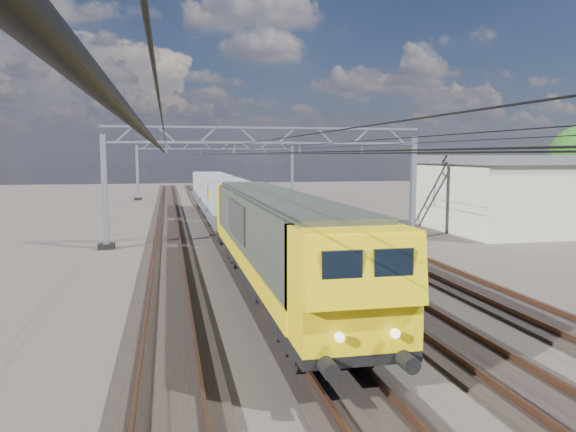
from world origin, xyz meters
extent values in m
plane|color=black|center=(0.00, 0.00, 0.00)|extent=(160.00, 160.00, 0.00)
cube|color=black|center=(-6.00, 0.00, 0.06)|extent=(2.60, 140.00, 0.12)
cube|color=brown|center=(-6.72, 0.00, 0.22)|extent=(0.08, 140.00, 0.16)
cube|color=brown|center=(-5.28, 0.00, 0.22)|extent=(0.08, 140.00, 0.16)
cube|color=black|center=(-2.00, 0.00, 0.06)|extent=(2.60, 140.00, 0.12)
cube|color=brown|center=(-2.72, 0.00, 0.22)|extent=(0.08, 140.00, 0.16)
cube|color=brown|center=(-1.28, 0.00, 0.22)|extent=(0.08, 140.00, 0.16)
cube|color=black|center=(2.00, 0.00, 0.06)|extent=(2.60, 140.00, 0.12)
cube|color=brown|center=(1.28, 0.00, 0.22)|extent=(0.08, 140.00, 0.16)
cube|color=brown|center=(2.72, 0.00, 0.22)|extent=(0.08, 140.00, 0.16)
cube|color=black|center=(6.00, 0.00, 0.06)|extent=(2.60, 140.00, 0.12)
cube|color=brown|center=(5.28, 0.00, 0.22)|extent=(0.08, 140.00, 0.16)
cube|color=brown|center=(6.72, 0.00, 0.22)|extent=(0.08, 140.00, 0.16)
cube|color=#9A9FA8|center=(-9.50, 4.00, 3.30)|extent=(0.30, 0.30, 6.60)
cube|color=#9A9FA8|center=(9.50, 4.00, 3.30)|extent=(0.30, 0.30, 6.60)
cube|color=black|center=(-9.50, 4.00, 0.15)|extent=(0.90, 0.90, 0.30)
cube|color=black|center=(9.50, 4.00, 0.15)|extent=(0.90, 0.90, 0.30)
cube|color=#9A9FA8|center=(0.00, 4.00, 7.05)|extent=(19.30, 0.18, 0.12)
cube|color=#9A9FA8|center=(0.00, 4.00, 6.15)|extent=(19.30, 0.18, 0.12)
cube|color=#9A9FA8|center=(-8.31, 4.00, 6.60)|extent=(1.03, 0.10, 0.94)
cube|color=#9A9FA8|center=(-5.94, 4.00, 6.60)|extent=(1.03, 0.10, 0.94)
cube|color=#9A9FA8|center=(-3.56, 4.00, 6.60)|extent=(1.03, 0.10, 0.94)
cube|color=#9A9FA8|center=(-1.19, 4.00, 6.60)|extent=(1.03, 0.10, 0.94)
cube|color=#9A9FA8|center=(1.19, 4.00, 6.60)|extent=(1.03, 0.10, 0.94)
cube|color=#9A9FA8|center=(3.56, 4.00, 6.60)|extent=(1.03, 0.10, 0.94)
cube|color=#9A9FA8|center=(5.94, 4.00, 6.60)|extent=(1.03, 0.10, 0.94)
cube|color=#9A9FA8|center=(8.31, 4.00, 6.60)|extent=(1.03, 0.10, 0.94)
cube|color=#9A9FA8|center=(-6.00, 4.00, 5.82)|extent=(0.06, 0.06, 0.65)
cube|color=#9A9FA8|center=(-2.00, 4.00, 5.82)|extent=(0.06, 0.06, 0.65)
cube|color=#9A9FA8|center=(2.00, 4.00, 5.82)|extent=(0.06, 0.06, 0.65)
cube|color=#9A9FA8|center=(6.00, 4.00, 5.82)|extent=(0.06, 0.06, 0.65)
cube|color=#9A9FA8|center=(-9.50, 40.00, 3.30)|extent=(0.30, 0.30, 6.60)
cube|color=#9A9FA8|center=(9.50, 40.00, 3.30)|extent=(0.30, 0.30, 6.60)
cube|color=black|center=(-9.50, 40.00, 0.15)|extent=(0.90, 0.90, 0.30)
cube|color=black|center=(9.50, 40.00, 0.15)|extent=(0.90, 0.90, 0.30)
cube|color=#9A9FA8|center=(0.00, 40.00, 7.05)|extent=(19.30, 0.18, 0.12)
cube|color=#9A9FA8|center=(0.00, 40.00, 6.15)|extent=(19.30, 0.18, 0.12)
cube|color=#9A9FA8|center=(-8.31, 40.00, 6.60)|extent=(1.03, 0.10, 0.94)
cube|color=#9A9FA8|center=(-5.94, 40.00, 6.60)|extent=(1.03, 0.10, 0.94)
cube|color=#9A9FA8|center=(-3.56, 40.00, 6.60)|extent=(1.03, 0.10, 0.94)
cube|color=#9A9FA8|center=(-1.19, 40.00, 6.60)|extent=(1.03, 0.10, 0.94)
cube|color=#9A9FA8|center=(1.19, 40.00, 6.60)|extent=(1.03, 0.10, 0.94)
cube|color=#9A9FA8|center=(3.56, 40.00, 6.60)|extent=(1.03, 0.10, 0.94)
cube|color=#9A9FA8|center=(5.94, 40.00, 6.60)|extent=(1.03, 0.10, 0.94)
cube|color=#9A9FA8|center=(8.31, 40.00, 6.60)|extent=(1.03, 0.10, 0.94)
cube|color=#9A9FA8|center=(-6.00, 40.00, 5.82)|extent=(0.06, 0.06, 0.65)
cube|color=#9A9FA8|center=(-2.00, 40.00, 5.82)|extent=(0.06, 0.06, 0.65)
cube|color=#9A9FA8|center=(2.00, 40.00, 5.82)|extent=(0.06, 0.06, 0.65)
cube|color=#9A9FA8|center=(6.00, 40.00, 5.82)|extent=(0.06, 0.06, 0.65)
cylinder|color=black|center=(-6.00, 8.00, 5.50)|extent=(0.03, 140.00, 0.03)
cylinder|color=black|center=(-6.00, 8.00, 6.00)|extent=(0.03, 140.00, 0.03)
cylinder|color=black|center=(-2.00, 8.00, 5.50)|extent=(0.03, 140.00, 0.03)
cylinder|color=black|center=(-2.00, 8.00, 6.00)|extent=(0.03, 140.00, 0.03)
cylinder|color=black|center=(2.00, 8.00, 5.50)|extent=(0.03, 140.00, 0.03)
cylinder|color=black|center=(2.00, 8.00, 6.00)|extent=(0.03, 140.00, 0.03)
cylinder|color=black|center=(6.00, 8.00, 5.50)|extent=(0.03, 140.00, 0.03)
cylinder|color=black|center=(6.00, 8.00, 6.00)|extent=(0.03, 140.00, 0.03)
cube|color=black|center=(-2.00, -15.34, 0.75)|extent=(2.20, 3.60, 0.60)
cube|color=black|center=(-2.00, -2.34, 0.75)|extent=(2.20, 3.60, 0.60)
cube|color=black|center=(-2.00, -8.84, 1.13)|extent=(2.65, 20.00, 0.25)
cube|color=black|center=(-2.00, -8.84, 0.75)|extent=(2.20, 4.50, 0.75)
cube|color=#2C3129|center=(-2.00, -8.84, 2.55)|extent=(2.65, 17.00, 2.60)
cube|color=yellow|center=(-3.34, -8.84, 1.55)|extent=(0.04, 17.00, 0.60)
cube|color=yellow|center=(-0.66, -8.84, 1.55)|extent=(0.04, 17.00, 0.60)
cube|color=black|center=(-3.35, -7.84, 2.90)|extent=(0.05, 5.00, 1.40)
cube|color=black|center=(-0.65, -7.84, 2.90)|extent=(0.05, 5.00, 1.40)
cube|color=#2C3129|center=(-2.00, -8.84, 3.92)|extent=(2.25, 18.00, 0.15)
cube|color=yellow|center=(-2.00, -17.94, 2.55)|extent=(2.65, 1.80, 2.60)
cube|color=yellow|center=(-2.00, -18.89, 3.05)|extent=(2.60, 0.46, 1.52)
cube|color=black|center=(-2.55, -18.99, 3.15)|extent=(0.85, 0.08, 0.75)
cube|color=black|center=(-1.45, -18.99, 3.15)|extent=(0.85, 0.08, 0.75)
cylinder|color=black|center=(-2.85, -19.14, 1.15)|extent=(0.36, 0.50, 0.36)
cylinder|color=black|center=(-1.15, -19.14, 1.15)|extent=(0.36, 0.50, 0.36)
cylinder|color=white|center=(-2.60, -19.04, 1.75)|extent=(0.20, 0.08, 0.20)
cylinder|color=white|center=(-1.40, -19.04, 1.75)|extent=(0.20, 0.08, 0.20)
cube|color=yellow|center=(-2.00, 0.26, 2.55)|extent=(2.65, 1.80, 2.60)
cube|color=yellow|center=(-2.00, 1.21, 3.05)|extent=(2.60, 0.46, 1.52)
cube|color=black|center=(-2.55, 1.31, 3.15)|extent=(0.85, 0.08, 0.75)
cube|color=black|center=(-1.45, 1.31, 3.15)|extent=(0.85, 0.08, 0.75)
cylinder|color=black|center=(-2.85, 1.46, 1.15)|extent=(0.36, 0.50, 0.36)
cylinder|color=black|center=(-1.15, 1.46, 1.15)|extent=(0.36, 0.50, 0.36)
cylinder|color=white|center=(-2.60, 1.36, 1.75)|extent=(0.20, 0.08, 0.20)
cylinder|color=white|center=(-1.40, 1.36, 1.75)|extent=(0.20, 0.08, 0.20)
cube|color=black|center=(-2.00, 4.36, 0.72)|extent=(2.20, 2.60, 0.55)
cube|color=black|center=(-2.00, 13.36, 0.72)|extent=(2.20, 2.60, 0.55)
cube|color=black|center=(-2.00, 8.86, 1.08)|extent=(2.40, 13.00, 0.20)
cube|color=gray|center=(-2.00, 8.86, 2.80)|extent=(2.80, 12.00, 1.80)
cube|color=#4B4D54|center=(-2.95, 8.86, 1.55)|extent=(1.48, 12.00, 1.36)
cube|color=#4B4D54|center=(-1.05, 8.86, 1.55)|extent=(1.48, 12.00, 1.36)
cube|color=yellow|center=(-3.42, 5.86, 2.90)|extent=(0.04, 1.20, 0.50)
cube|color=black|center=(-2.00, 18.56, 0.72)|extent=(2.20, 2.60, 0.55)
cube|color=black|center=(-2.00, 27.56, 0.72)|extent=(2.20, 2.60, 0.55)
cube|color=black|center=(-2.00, 23.06, 1.08)|extent=(2.40, 13.00, 0.20)
cube|color=gray|center=(-2.00, 23.06, 2.80)|extent=(2.80, 12.00, 1.80)
cube|color=#4B4D54|center=(-2.95, 23.06, 1.55)|extent=(1.48, 12.00, 1.36)
cube|color=#4B4D54|center=(-1.05, 23.06, 1.55)|extent=(1.48, 12.00, 1.36)
cube|color=yellow|center=(-3.42, 20.06, 2.90)|extent=(0.04, 1.20, 0.50)
cube|color=beige|center=(22.00, 6.00, 2.40)|extent=(18.00, 10.00, 4.80)
cube|color=#5C5E63|center=(22.00, 6.00, 5.10)|extent=(18.60, 10.60, 0.60)
camera|label=1|loc=(-5.93, -29.59, 5.42)|focal=35.00mm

